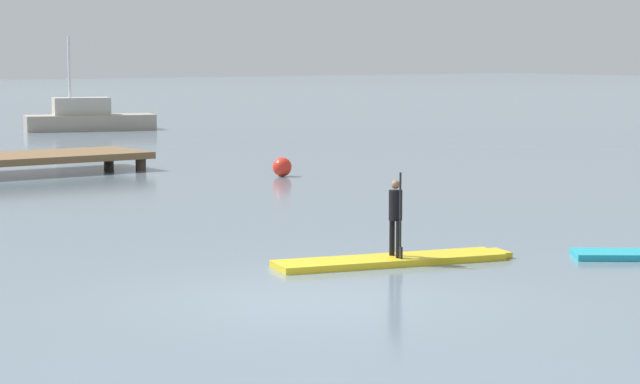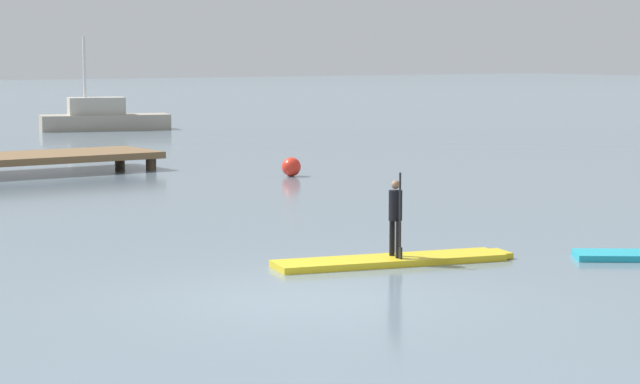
# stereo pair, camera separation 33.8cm
# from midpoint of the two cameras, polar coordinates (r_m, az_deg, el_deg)

# --- Properties ---
(ground_plane) EXTENTS (240.00, 240.00, 0.00)m
(ground_plane) POSITION_cam_midpoint_polar(r_m,az_deg,el_deg) (15.98, -1.08, -4.97)
(ground_plane) COLOR slate
(paddleboard_near) EXTENTS (3.79, 1.66, 0.10)m
(paddleboard_near) POSITION_cam_midpoint_polar(r_m,az_deg,el_deg) (18.62, 2.95, -3.17)
(paddleboard_near) COLOR gold
(paddleboard_near) RESTS_ON ground
(paddler_child_solo) EXTENTS (0.25, 0.40, 1.30)m
(paddler_child_solo) POSITION_cam_midpoint_polar(r_m,az_deg,el_deg) (18.51, 3.02, -1.01)
(paddler_child_solo) COLOR black
(paddler_child_solo) RESTS_ON paddleboard_near
(motor_boat_small_navy) EXTENTS (5.41, 3.04, 3.79)m
(motor_boat_small_navy) POSITION_cam_midpoint_polar(r_m,az_deg,el_deg) (50.79, -10.91, 3.38)
(motor_boat_small_navy) COLOR #9E9384
(motor_boat_small_navy) RESTS_ON ground
(mooring_buoy_near) EXTENTS (0.49, 0.49, 0.49)m
(mooring_buoy_near) POSITION_cam_midpoint_polar(r_m,az_deg,el_deg) (31.46, -2.08, 1.17)
(mooring_buoy_near) COLOR red
(mooring_buoy_near) RESTS_ON ground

